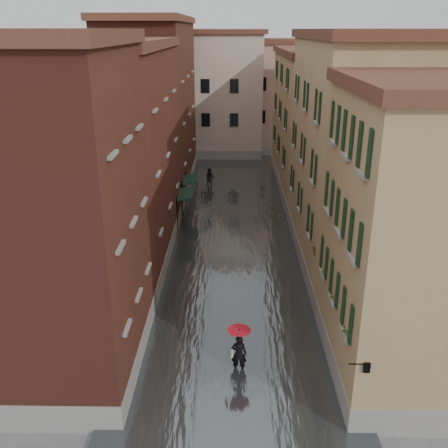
{
  "coord_description": "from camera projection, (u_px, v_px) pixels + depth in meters",
  "views": [
    {
      "loc": [
        -0.16,
        -19.8,
        13.48
      ],
      "look_at": [
        -0.61,
        6.97,
        3.0
      ],
      "focal_mm": 40.0,
      "sensor_mm": 36.0,
      "label": 1
    }
  ],
  "objects": [
    {
      "name": "building_end_cream",
      "position": [
        208.0,
        95.0,
        56.4
      ],
      "size": [
        12.0,
        9.0,
        13.0
      ],
      "primitive_type": "cube",
      "color": "#C1AF99",
      "rests_on": "ground"
    },
    {
      "name": "building_right_near",
      "position": [
        417.0,
        243.0,
        19.28
      ],
      "size": [
        6.0,
        8.0,
        11.5
      ],
      "primitive_type": "cube",
      "color": "#A58555",
      "rests_on": "ground"
    },
    {
      "name": "building_left_mid",
      "position": [
        117.0,
        160.0,
        29.56
      ],
      "size": [
        6.0,
        14.0,
        12.5
      ],
      "primitive_type": "cube",
      "color": "#5B291C",
      "rests_on": "ground"
    },
    {
      "name": "awning_far",
      "position": [
        190.0,
        180.0,
        39.05
      ],
      "size": [
        1.09,
        2.96,
        2.8
      ],
      "color": "#152F23",
      "rests_on": "ground"
    },
    {
      "name": "pedestrian_main",
      "position": [
        239.0,
        347.0,
        20.58
      ],
      "size": [
        0.99,
        0.99,
        2.06
      ],
      "color": "black",
      "rests_on": "ground"
    },
    {
      "name": "pedestrian_far",
      "position": [
        210.0,
        178.0,
        45.15
      ],
      "size": [
        1.02,
        0.88,
        1.82
      ],
      "primitive_type": "imported",
      "rotation": [
        0.0,
        0.0,
        -0.24
      ],
      "color": "black",
      "rests_on": "ground"
    },
    {
      "name": "building_right_mid",
      "position": [
        354.0,
        157.0,
        29.25
      ],
      "size": [
        6.0,
        14.0,
        13.0
      ],
      "primitive_type": "cube",
      "color": "tan",
      "rests_on": "ground"
    },
    {
      "name": "building_end_pink",
      "position": [
        285.0,
        98.0,
        58.31
      ],
      "size": [
        10.0,
        9.0,
        12.0
      ],
      "primitive_type": "cube",
      "color": "tan",
      "rests_on": "ground"
    },
    {
      "name": "building_left_far",
      "position": [
        154.0,
        109.0,
        43.25
      ],
      "size": [
        6.0,
        16.0,
        14.0
      ],
      "primitive_type": "cube",
      "color": "brown",
      "rests_on": "ground"
    },
    {
      "name": "floodwater",
      "position": [
        234.0,
        231.0,
        35.41
      ],
      "size": [
        10.0,
        60.0,
        0.2
      ],
      "primitive_type": "cube",
      "color": "#474D4F",
      "rests_on": "ground"
    },
    {
      "name": "building_right_far",
      "position": [
        314.0,
        124.0,
        43.49
      ],
      "size": [
        6.0,
        16.0,
        11.5
      ],
      "primitive_type": "cube",
      "color": "#A58555",
      "rests_on": "ground"
    },
    {
      "name": "window_planters",
      "position": [
        326.0,
        266.0,
        22.45
      ],
      "size": [
        0.59,
        10.62,
        0.84
      ],
      "color": "brown",
      "rests_on": "ground"
    },
    {
      "name": "ground",
      "position": [
        235.0,
        338.0,
        23.34
      ],
      "size": [
        120.0,
        120.0,
        0.0
      ],
      "primitive_type": "plane",
      "color": "#5A5A5D",
      "rests_on": "ground"
    },
    {
      "name": "building_left_near",
      "position": [
        55.0,
        223.0,
        19.22
      ],
      "size": [
        6.0,
        8.0,
        13.0
      ],
      "primitive_type": "cube",
      "color": "brown",
      "rests_on": "ground"
    },
    {
      "name": "awning_near",
      "position": [
        186.0,
        194.0,
        35.6
      ],
      "size": [
        1.09,
        3.12,
        2.8
      ],
      "color": "#152F23",
      "rests_on": "ground"
    },
    {
      "name": "wall_lantern",
      "position": [
        366.0,
        366.0,
        16.59
      ],
      "size": [
        0.71,
        0.22,
        0.35
      ],
      "color": "black",
      "rests_on": "ground"
    }
  ]
}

